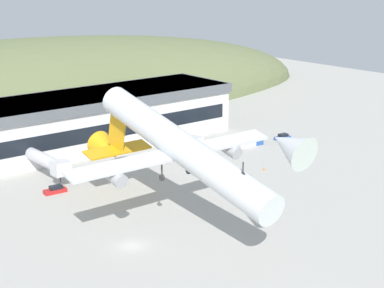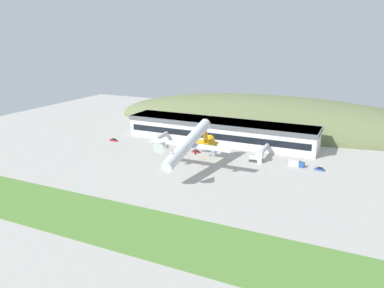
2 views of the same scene
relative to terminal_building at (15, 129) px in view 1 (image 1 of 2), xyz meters
The scene contains 11 objects.
ground_plane 56.12m from the terminal_building, 96.31° to the right, with size 347.65×347.65×0.00m, color #ADAAA3.
hill_backdrop 52.61m from the terminal_building, 68.70° to the left, with size 237.56×70.51×42.74m, color #667047.
terminal_building is the anchor object (origin of this frame).
jetway_1 18.56m from the terminal_building, 93.99° to the right, with size 3.38×14.86×5.43m.
jetway_2 36.64m from the terminal_building, 32.21° to the right, with size 3.38×17.16×5.43m.
cargo_airplane 53.70m from the terminal_building, 84.41° to the right, with size 40.35×53.93×17.38m.
service_car_0 65.41m from the terminal_building, 23.60° to the right, with size 4.46×2.11×1.46m.
service_car_2 26.60m from the terminal_building, 98.48° to the right, with size 4.47×2.04×1.44m.
fuel_truck 55.02m from the terminal_building, 27.17° to the right, with size 7.46×2.93×3.23m.
box_truck 40.39m from the terminal_building, 42.79° to the right, with size 6.57×2.58×3.18m.
traffic_cone_1 56.20m from the terminal_building, 47.19° to the right, with size 0.52×0.52×0.58m.
Camera 1 is at (-51.16, -77.90, 42.63)m, focal length 60.00 mm.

